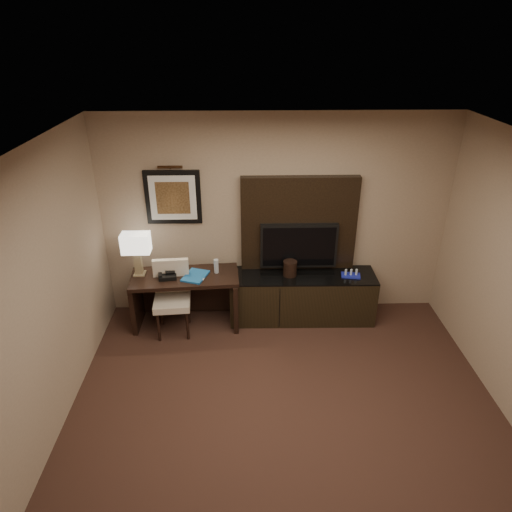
{
  "coord_description": "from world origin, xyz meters",
  "views": [
    {
      "loc": [
        -0.4,
        -3.01,
        3.59
      ],
      "look_at": [
        -0.27,
        1.8,
        1.15
      ],
      "focal_mm": 32.0,
      "sensor_mm": 36.0,
      "label": 1
    }
  ],
  "objects_px": {
    "tv": "(299,246)",
    "ice_bucket": "(290,268)",
    "water_bottle": "(216,266)",
    "desk_phone": "(168,274)",
    "credenza": "(302,296)",
    "desk": "(187,300)",
    "minibar_tray": "(351,273)",
    "table_lamp": "(137,253)",
    "desk_chair": "(172,301)"
  },
  "relations": [
    {
      "from": "desk",
      "to": "ice_bucket",
      "type": "distance_m",
      "value": 1.42
    },
    {
      "from": "desk",
      "to": "credenza",
      "type": "bearing_deg",
      "value": -0.34
    },
    {
      "from": "credenza",
      "to": "ice_bucket",
      "type": "height_order",
      "value": "ice_bucket"
    },
    {
      "from": "tv",
      "to": "minibar_tray",
      "type": "distance_m",
      "value": 0.77
    },
    {
      "from": "water_bottle",
      "to": "minibar_tray",
      "type": "xyz_separation_m",
      "value": [
        1.75,
        -0.01,
        -0.12
      ]
    },
    {
      "from": "desk",
      "to": "water_bottle",
      "type": "xyz_separation_m",
      "value": [
        0.4,
        0.07,
        0.46
      ]
    },
    {
      "from": "desk",
      "to": "desk_chair",
      "type": "xyz_separation_m",
      "value": [
        -0.15,
        -0.19,
        0.1
      ]
    },
    {
      "from": "tv",
      "to": "ice_bucket",
      "type": "bearing_deg",
      "value": -130.83
    },
    {
      "from": "ice_bucket",
      "to": "credenza",
      "type": "bearing_deg",
      "value": -1.04
    },
    {
      "from": "desk_phone",
      "to": "water_bottle",
      "type": "height_order",
      "value": "water_bottle"
    },
    {
      "from": "tv",
      "to": "table_lamp",
      "type": "xyz_separation_m",
      "value": [
        -2.06,
        -0.19,
        0.01
      ]
    },
    {
      "from": "table_lamp",
      "to": "desk_phone",
      "type": "xyz_separation_m",
      "value": [
        0.37,
        -0.09,
        -0.25
      ]
    },
    {
      "from": "minibar_tray",
      "to": "desk",
      "type": "bearing_deg",
      "value": -178.55
    },
    {
      "from": "desk_phone",
      "to": "ice_bucket",
      "type": "height_order",
      "value": "ice_bucket"
    },
    {
      "from": "credenza",
      "to": "tv",
      "type": "height_order",
      "value": "tv"
    },
    {
      "from": "tv",
      "to": "ice_bucket",
      "type": "height_order",
      "value": "tv"
    },
    {
      "from": "desk",
      "to": "desk_chair",
      "type": "relative_size",
      "value": 1.45
    },
    {
      "from": "desk",
      "to": "desk_chair",
      "type": "distance_m",
      "value": 0.27
    },
    {
      "from": "water_bottle",
      "to": "desk_phone",
      "type": "bearing_deg",
      "value": -169.52
    },
    {
      "from": "tv",
      "to": "water_bottle",
      "type": "xyz_separation_m",
      "value": [
        -1.07,
        -0.17,
        -0.2
      ]
    },
    {
      "from": "desk",
      "to": "tv",
      "type": "distance_m",
      "value": 1.63
    },
    {
      "from": "desk_chair",
      "to": "minibar_tray",
      "type": "xyz_separation_m",
      "value": [
        2.31,
        0.24,
        0.23
      ]
    },
    {
      "from": "desk",
      "to": "water_bottle",
      "type": "height_order",
      "value": "water_bottle"
    },
    {
      "from": "table_lamp",
      "to": "water_bottle",
      "type": "xyz_separation_m",
      "value": [
        0.98,
        0.02,
        -0.21
      ]
    },
    {
      "from": "tv",
      "to": "water_bottle",
      "type": "relative_size",
      "value": 5.39
    },
    {
      "from": "ice_bucket",
      "to": "desk_phone",
      "type": "bearing_deg",
      "value": -174.62
    },
    {
      "from": "minibar_tray",
      "to": "tv",
      "type": "bearing_deg",
      "value": 164.69
    },
    {
      "from": "desk",
      "to": "table_lamp",
      "type": "height_order",
      "value": "table_lamp"
    },
    {
      "from": "desk",
      "to": "table_lamp",
      "type": "distance_m",
      "value": 0.88
    },
    {
      "from": "tv",
      "to": "table_lamp",
      "type": "distance_m",
      "value": 2.07
    },
    {
      "from": "credenza",
      "to": "table_lamp",
      "type": "distance_m",
      "value": 2.23
    },
    {
      "from": "desk_chair",
      "to": "ice_bucket",
      "type": "xyz_separation_m",
      "value": [
        1.51,
        0.29,
        0.29
      ]
    },
    {
      "from": "desk_chair",
      "to": "desk_phone",
      "type": "height_order",
      "value": "desk_chair"
    },
    {
      "from": "table_lamp",
      "to": "water_bottle",
      "type": "height_order",
      "value": "table_lamp"
    },
    {
      "from": "tv",
      "to": "table_lamp",
      "type": "height_order",
      "value": "table_lamp"
    },
    {
      "from": "minibar_tray",
      "to": "water_bottle",
      "type": "bearing_deg",
      "value": 179.54
    },
    {
      "from": "desk",
      "to": "desk_phone",
      "type": "relative_size",
      "value": 6.29
    },
    {
      "from": "credenza",
      "to": "tv",
      "type": "relative_size",
      "value": 1.91
    },
    {
      "from": "desk_chair",
      "to": "tv",
      "type": "bearing_deg",
      "value": 10.52
    },
    {
      "from": "desk_phone",
      "to": "water_bottle",
      "type": "bearing_deg",
      "value": 2.52
    },
    {
      "from": "water_bottle",
      "to": "desk",
      "type": "bearing_deg",
      "value": -170.36
    },
    {
      "from": "desk",
      "to": "credenza",
      "type": "distance_m",
      "value": 1.54
    },
    {
      "from": "credenza",
      "to": "desk_chair",
      "type": "bearing_deg",
      "value": -169.42
    },
    {
      "from": "tv",
      "to": "ice_bucket",
      "type": "relative_size",
      "value": 4.95
    },
    {
      "from": "credenza",
      "to": "table_lamp",
      "type": "xyz_separation_m",
      "value": [
        -2.11,
        -0.05,
        0.7
      ]
    },
    {
      "from": "desk_phone",
      "to": "water_bottle",
      "type": "relative_size",
      "value": 1.17
    },
    {
      "from": "ice_bucket",
      "to": "minibar_tray",
      "type": "xyz_separation_m",
      "value": [
        0.8,
        -0.05,
        -0.06
      ]
    },
    {
      "from": "desk",
      "to": "desk_phone",
      "type": "xyz_separation_m",
      "value": [
        -0.21,
        -0.04,
        0.42
      ]
    },
    {
      "from": "table_lamp",
      "to": "desk_phone",
      "type": "relative_size",
      "value": 2.78
    },
    {
      "from": "desk_phone",
      "to": "minibar_tray",
      "type": "relative_size",
      "value": 0.89
    }
  ]
}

